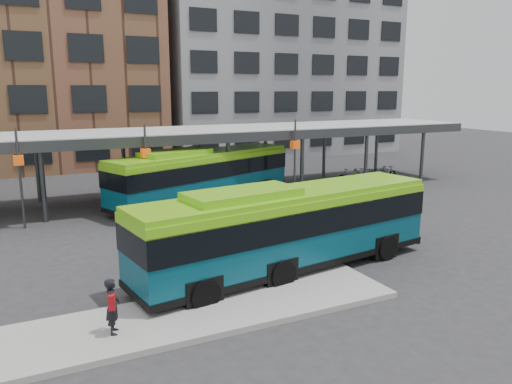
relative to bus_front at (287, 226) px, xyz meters
name	(u,v)px	position (x,y,z in m)	size (l,w,h in m)	color
ground	(287,262)	(0.51, 0.86, -1.70)	(120.00, 120.00, 0.00)	#28282B
boarding_island	(173,319)	(-4.99, -2.14, -1.61)	(14.00, 3.00, 0.18)	gray
canopy	(181,134)	(0.45, 13.73, 2.20)	(40.00, 6.53, 4.80)	#999B9E
building_grey	(270,55)	(16.51, 32.86, 8.30)	(24.00, 14.00, 20.00)	slate
bus_front	(287,226)	(0.00, 0.00, 0.00)	(12.10, 4.18, 3.27)	#073F4F
bus_rear	(203,174)	(1.10, 11.87, 0.01)	(12.04, 6.66, 3.29)	#073F4F
pedestrian	(113,306)	(-6.68, -2.40, -0.74)	(0.49, 0.65, 1.53)	black
bike_rack	(364,176)	(13.66, 12.93, -1.22)	(6.18, 1.44, 1.07)	slate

